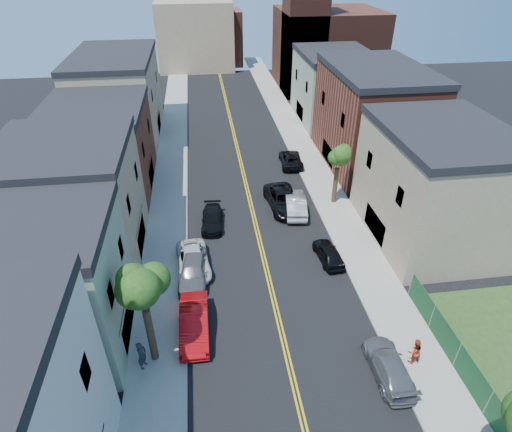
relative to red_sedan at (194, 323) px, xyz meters
name	(u,v)px	position (x,y,z in m)	size (l,w,h in m)	color
sidewalk_left	(170,166)	(-2.40, 24.24, -0.77)	(3.20, 100.00, 0.15)	gray
sidewalk_right	(308,157)	(13.40, 24.24, -0.77)	(3.20, 100.00, 0.15)	gray
curb_left	(186,165)	(-0.65, 24.24, -0.77)	(0.30, 100.00, 0.15)	gray
curb_right	(294,158)	(11.65, 24.24, -0.77)	(0.30, 100.00, 0.15)	gray
bldg_left_palegrn	(39,294)	(-8.50, 0.24, 3.41)	(9.00, 8.00, 8.50)	gray
bldg_left_tan_near	(74,207)	(-8.50, 9.24, 3.66)	(9.00, 10.00, 9.00)	#998466
bldg_left_brick	(101,151)	(-8.50, 20.24, 3.16)	(9.00, 12.00, 8.00)	brown
bldg_left_tan_far	(119,99)	(-8.50, 34.24, 3.91)	(9.00, 16.00, 9.50)	#998466
bldg_right_tan	(434,188)	(19.50, 8.24, 3.66)	(9.00, 12.00, 9.00)	#998466
bldg_right_brick	(372,120)	(19.50, 22.24, 4.16)	(9.00, 14.00, 10.00)	brown
bldg_right_palegrn	(333,89)	(19.50, 36.24, 3.41)	(9.00, 12.00, 8.50)	gray
church	(322,43)	(21.83, 51.31, 6.40)	(16.20, 14.20, 22.60)	#4C2319
backdrop_left	(195,37)	(1.50, 66.24, 5.16)	(14.00, 8.00, 12.00)	#998466
backdrop_center	(216,38)	(5.50, 70.24, 4.16)	(10.00, 8.00, 10.00)	brown
fence_right	(472,378)	(15.00, -6.26, 0.26)	(0.04, 15.00, 1.90)	#143F1E
tree_left_mid	(139,276)	(-2.38, -1.75, 5.74)	(5.20, 5.20, 9.29)	#3B2A1D
tree_right_far	(340,147)	(13.42, 14.25, 4.91)	(4.40, 4.40, 8.03)	#3B2A1D
red_sedan	(194,323)	(0.00, 0.00, 0.00)	(1.79, 5.12, 1.69)	red
white_pickup	(193,261)	(0.00, 6.38, -0.14)	(2.34, 5.08, 1.41)	silver
grey_car_left	(193,270)	(0.00, 5.07, 0.01)	(2.01, 5.01, 1.71)	#56585E
black_car_left	(212,219)	(1.70, 12.00, -0.20)	(1.80, 4.44, 1.29)	black
grey_car_right	(389,366)	(11.00, -4.63, -0.16)	(1.91, 4.70, 1.37)	#585B5F
black_car_right	(329,253)	(10.49, 5.95, -0.17)	(1.58, 3.93, 1.34)	black
silver_car_right	(295,204)	(9.40, 13.21, 0.01)	(1.80, 5.17, 1.70)	#B1B4B9
dark_car_right_far	(291,159)	(11.00, 22.85, -0.15)	(2.29, 4.97, 1.38)	black
black_suv_lane	(284,200)	(8.50, 14.01, -0.01)	(2.77, 6.01, 1.67)	black
pedestrian_left	(142,355)	(-3.01, -2.31, 0.29)	(0.72, 0.47, 1.97)	#26252D
pedestrian_right	(414,351)	(12.73, -4.10, 0.20)	(0.87, 0.68, 1.79)	#B5341B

